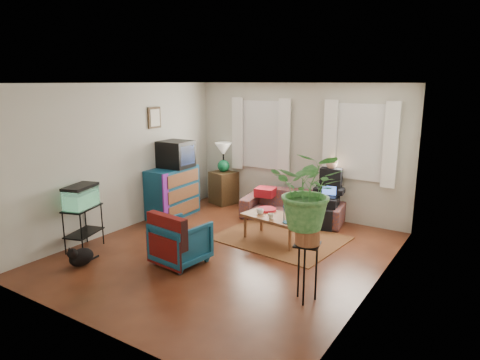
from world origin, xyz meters
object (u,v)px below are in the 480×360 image
Objects in this scene: dresser at (173,192)px; side_table at (224,188)px; aquarium_stand at (84,228)px; coffee_table at (275,228)px; sofa at (293,201)px; plant_stand at (306,272)px; armchair at (181,240)px.

side_table is at bearing 72.43° from dresser.
coffee_table is (2.38, 1.96, -0.13)m from aquarium_stand.
sofa reaches higher than aquarium_stand.
sofa is 1.79× the size of dresser.
side_table is at bearing 137.80° from plant_stand.
side_table is 3.22m from armchair.
aquarium_stand is 1.69m from armchair.
aquarium_stand is 0.65× the size of coffee_table.
dresser reaches higher than side_table.
side_table is at bearing 66.99° from aquarium_stand.
plant_stand is at bearing -42.20° from side_table.
plant_stand reaches higher than armchair.
coffee_table is at bearing -6.09° from dresser.
dresser reaches higher than sofa.
armchair is 0.67× the size of coffee_table.
armchair is at bearing -2.23° from aquarium_stand.
aquarium_stand is 0.98× the size of armchair.
dresser is 2.33m from armchair.
armchair is (1.29, -2.95, 0.00)m from side_table.
coffee_table is (2.03, -1.42, -0.13)m from side_table.
dresser is at bearing -39.59° from armchair.
side_table is (-1.79, 0.26, -0.03)m from sofa.
armchair reaches higher than coffee_table.
sofa is at bearing 38.51° from aquarium_stand.
dresser is 1.46× the size of plant_stand.
sofa is 3.13m from plant_stand.
dresser is 1.02× the size of coffee_table.
dresser is (-2.13, -1.03, 0.11)m from sofa.
sofa is 2.37m from dresser.
plant_stand reaches higher than aquarium_stand.
dresser reaches higher than coffee_table.
armchair is 1.70m from coffee_table.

